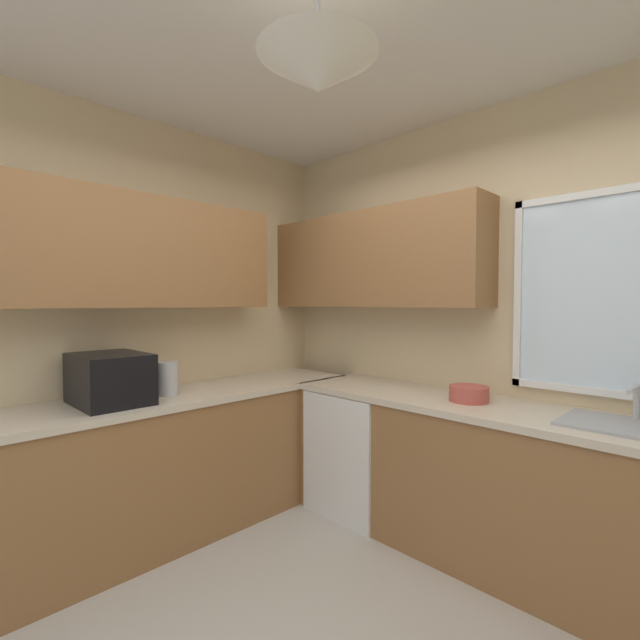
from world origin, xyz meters
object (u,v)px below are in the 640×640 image
object	(u,v)px
microwave	(110,379)
sink_assembly	(630,425)
bowl	(469,394)
dishwasher	(362,449)
kettle	(168,379)

from	to	relation	value
microwave	sink_assembly	xyz separation A→B (m)	(2.24, 1.53, -0.13)
microwave	sink_assembly	distance (m)	2.71
sink_assembly	bowl	world-z (taller)	sink_assembly
sink_assembly	bowl	xyz separation A→B (m)	(-0.79, -0.01, 0.03)
bowl	dishwasher	bearing A→B (deg)	-177.82
kettle	sink_assembly	xyz separation A→B (m)	(2.22, 1.19, -0.09)
dishwasher	microwave	size ratio (longest dim) A/B	1.77
kettle	sink_assembly	distance (m)	2.52
dishwasher	sink_assembly	size ratio (longest dim) A/B	1.53
dishwasher	kettle	xyz separation A→B (m)	(-0.64, -1.15, 0.58)
kettle	microwave	bearing A→B (deg)	-93.34
dishwasher	sink_assembly	distance (m)	1.65
kettle	sink_assembly	bearing A→B (deg)	28.19
dishwasher	sink_assembly	world-z (taller)	sink_assembly
dishwasher	bowl	xyz separation A→B (m)	(0.79, 0.03, 0.52)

